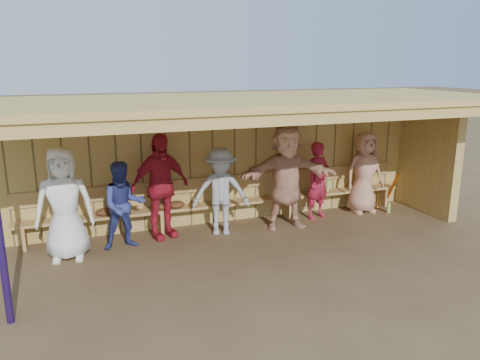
{
  "coord_description": "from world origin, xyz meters",
  "views": [
    {
      "loc": [
        -2.76,
        -7.1,
        3.03
      ],
      "look_at": [
        0.0,
        0.35,
        1.05
      ],
      "focal_mm": 35.0,
      "sensor_mm": 36.0,
      "label": 1
    }
  ],
  "objects_px": {
    "player_b": "(64,204)",
    "player_g": "(318,181)",
    "player_c": "(124,205)",
    "player_d": "(160,186)",
    "bench": "(226,197)",
    "player_f": "(287,177)",
    "player_e": "(221,191)",
    "player_h": "(364,173)"
  },
  "relations": [
    {
      "from": "player_b",
      "to": "player_e",
      "type": "xyz_separation_m",
      "value": [
        2.64,
        0.23,
        -0.11
      ]
    },
    {
      "from": "player_b",
      "to": "bench",
      "type": "xyz_separation_m",
      "value": [
        2.91,
        0.72,
        -0.38
      ]
    },
    {
      "from": "player_c",
      "to": "player_d",
      "type": "distance_m",
      "value": 0.75
    },
    {
      "from": "player_h",
      "to": "player_b",
      "type": "bearing_deg",
      "value": -173.27
    },
    {
      "from": "player_c",
      "to": "player_e",
      "type": "relative_size",
      "value": 0.93
    },
    {
      "from": "player_d",
      "to": "bench",
      "type": "distance_m",
      "value": 1.42
    },
    {
      "from": "player_c",
      "to": "player_h",
      "type": "distance_m",
      "value": 4.91
    },
    {
      "from": "player_g",
      "to": "bench",
      "type": "relative_size",
      "value": 0.2
    },
    {
      "from": "player_c",
      "to": "player_f",
      "type": "height_order",
      "value": "player_f"
    },
    {
      "from": "player_e",
      "to": "player_f",
      "type": "bearing_deg",
      "value": 11.05
    },
    {
      "from": "player_c",
      "to": "player_g",
      "type": "relative_size",
      "value": 0.96
    },
    {
      "from": "player_f",
      "to": "player_g",
      "type": "bearing_deg",
      "value": 27.47
    },
    {
      "from": "player_e",
      "to": "bench",
      "type": "relative_size",
      "value": 0.21
    },
    {
      "from": "player_e",
      "to": "player_h",
      "type": "height_order",
      "value": "player_h"
    },
    {
      "from": "player_b",
      "to": "player_c",
      "type": "distance_m",
      "value": 0.94
    },
    {
      "from": "player_f",
      "to": "bench",
      "type": "height_order",
      "value": "player_f"
    },
    {
      "from": "player_h",
      "to": "player_c",
      "type": "bearing_deg",
      "value": -174.19
    },
    {
      "from": "player_g",
      "to": "player_h",
      "type": "relative_size",
      "value": 0.91
    },
    {
      "from": "player_c",
      "to": "player_g",
      "type": "xyz_separation_m",
      "value": [
        3.83,
        0.27,
        0.03
      ]
    },
    {
      "from": "player_f",
      "to": "player_c",
      "type": "bearing_deg",
      "value": -171.58
    },
    {
      "from": "player_c",
      "to": "bench",
      "type": "distance_m",
      "value": 2.09
    },
    {
      "from": "player_e",
      "to": "player_g",
      "type": "distance_m",
      "value": 2.11
    },
    {
      "from": "player_c",
      "to": "bench",
      "type": "xyz_separation_m",
      "value": [
        1.99,
        0.58,
        -0.22
      ]
    },
    {
      "from": "player_c",
      "to": "player_e",
      "type": "height_order",
      "value": "player_e"
    },
    {
      "from": "player_g",
      "to": "bench",
      "type": "distance_m",
      "value": 1.87
    },
    {
      "from": "player_b",
      "to": "player_g",
      "type": "height_order",
      "value": "player_b"
    },
    {
      "from": "bench",
      "to": "player_g",
      "type": "bearing_deg",
      "value": -9.47
    },
    {
      "from": "player_h",
      "to": "player_f",
      "type": "bearing_deg",
      "value": -168.89
    },
    {
      "from": "player_d",
      "to": "player_f",
      "type": "distance_m",
      "value": 2.33
    },
    {
      "from": "player_h",
      "to": "bench",
      "type": "distance_m",
      "value": 2.94
    },
    {
      "from": "player_b",
      "to": "player_d",
      "type": "distance_m",
      "value": 1.64
    },
    {
      "from": "player_e",
      "to": "bench",
      "type": "xyz_separation_m",
      "value": [
        0.27,
        0.49,
        -0.27
      ]
    },
    {
      "from": "player_b",
      "to": "player_f",
      "type": "relative_size",
      "value": 0.92
    },
    {
      "from": "player_g",
      "to": "bench",
      "type": "xyz_separation_m",
      "value": [
        -1.83,
        0.31,
        -0.24
      ]
    },
    {
      "from": "player_b",
      "to": "player_g",
      "type": "xyz_separation_m",
      "value": [
        4.74,
        0.42,
        -0.14
      ]
    },
    {
      "from": "player_h",
      "to": "bench",
      "type": "relative_size",
      "value": 0.22
    },
    {
      "from": "bench",
      "to": "player_d",
      "type": "bearing_deg",
      "value": -167.02
    },
    {
      "from": "player_f",
      "to": "player_g",
      "type": "height_order",
      "value": "player_f"
    },
    {
      "from": "player_g",
      "to": "player_h",
      "type": "xyz_separation_m",
      "value": [
        1.08,
        0.0,
        0.08
      ]
    },
    {
      "from": "player_c",
      "to": "player_g",
      "type": "distance_m",
      "value": 3.83
    },
    {
      "from": "player_b",
      "to": "bench",
      "type": "relative_size",
      "value": 0.24
    },
    {
      "from": "player_f",
      "to": "player_g",
      "type": "relative_size",
      "value": 1.28
    }
  ]
}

